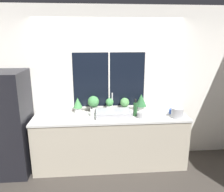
{
  "coord_description": "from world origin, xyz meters",
  "views": [
    {
      "loc": [
        -0.26,
        -3.12,
        2.18
      ],
      "look_at": [
        0.02,
        0.3,
        1.26
      ],
      "focal_mm": 35.0,
      "sensor_mm": 36.0,
      "label": 1
    }
  ],
  "objects_px": {
    "bottle_tall": "(135,109)",
    "kettle": "(177,112)",
    "refrigerator": "(5,124)",
    "potted_plant_center": "(110,105)",
    "potted_plant_far_left": "(78,104)",
    "soap_bottle": "(92,112)",
    "mug_blue": "(172,111)",
    "potted_plant_left": "(93,103)",
    "potted_plant_right": "(125,104)",
    "mug_grey": "(140,115)",
    "potted_plant_far_right": "(141,101)",
    "sink": "(113,113)"
  },
  "relations": [
    {
      "from": "potted_plant_center",
      "to": "mug_grey",
      "type": "distance_m",
      "value": 0.58
    },
    {
      "from": "sink",
      "to": "mug_grey",
      "type": "height_order",
      "value": "sink"
    },
    {
      "from": "potted_plant_right",
      "to": "mug_grey",
      "type": "relative_size",
      "value": 2.62
    },
    {
      "from": "kettle",
      "to": "soap_bottle",
      "type": "bearing_deg",
      "value": 172.96
    },
    {
      "from": "potted_plant_right",
      "to": "mug_grey",
      "type": "xyz_separation_m",
      "value": [
        0.2,
        -0.34,
        -0.09
      ]
    },
    {
      "from": "mug_blue",
      "to": "potted_plant_left",
      "type": "bearing_deg",
      "value": 172.17
    },
    {
      "from": "refrigerator",
      "to": "kettle",
      "type": "relative_size",
      "value": 8.64
    },
    {
      "from": "sink",
      "to": "soap_bottle",
      "type": "bearing_deg",
      "value": 178.01
    },
    {
      "from": "refrigerator",
      "to": "potted_plant_center",
      "type": "distance_m",
      "value": 1.74
    },
    {
      "from": "potted_plant_far_left",
      "to": "soap_bottle",
      "type": "relative_size",
      "value": 1.62
    },
    {
      "from": "potted_plant_left",
      "to": "potted_plant_right",
      "type": "distance_m",
      "value": 0.55
    },
    {
      "from": "bottle_tall",
      "to": "mug_blue",
      "type": "xyz_separation_m",
      "value": [
        0.65,
        0.06,
        -0.08
      ]
    },
    {
      "from": "bottle_tall",
      "to": "mug_blue",
      "type": "height_order",
      "value": "bottle_tall"
    },
    {
      "from": "potted_plant_far_right",
      "to": "mug_blue",
      "type": "distance_m",
      "value": 0.55
    },
    {
      "from": "soap_bottle",
      "to": "mug_blue",
      "type": "relative_size",
      "value": 1.83
    },
    {
      "from": "potted_plant_left",
      "to": "potted_plant_right",
      "type": "xyz_separation_m",
      "value": [
        0.55,
        0.0,
        -0.04
      ]
    },
    {
      "from": "soap_bottle",
      "to": "mug_grey",
      "type": "height_order",
      "value": "soap_bottle"
    },
    {
      "from": "sink",
      "to": "mug_grey",
      "type": "distance_m",
      "value": 0.44
    },
    {
      "from": "soap_bottle",
      "to": "kettle",
      "type": "height_order",
      "value": "kettle"
    },
    {
      "from": "potted_plant_far_left",
      "to": "soap_bottle",
      "type": "distance_m",
      "value": 0.33
    },
    {
      "from": "soap_bottle",
      "to": "bottle_tall",
      "type": "height_order",
      "value": "bottle_tall"
    },
    {
      "from": "potted_plant_far_right",
      "to": "soap_bottle",
      "type": "distance_m",
      "value": 0.9
    },
    {
      "from": "refrigerator",
      "to": "potted_plant_left",
      "type": "height_order",
      "value": "refrigerator"
    },
    {
      "from": "refrigerator",
      "to": "potted_plant_far_left",
      "type": "height_order",
      "value": "refrigerator"
    },
    {
      "from": "potted_plant_center",
      "to": "mug_grey",
      "type": "xyz_separation_m",
      "value": [
        0.46,
        -0.34,
        -0.08
      ]
    },
    {
      "from": "potted_plant_center",
      "to": "kettle",
      "type": "distance_m",
      "value": 1.14
    },
    {
      "from": "potted_plant_right",
      "to": "bottle_tall",
      "type": "xyz_separation_m",
      "value": [
        0.15,
        -0.24,
        -0.01
      ]
    },
    {
      "from": "potted_plant_far_right",
      "to": "sink",
      "type": "bearing_deg",
      "value": -156.97
    },
    {
      "from": "bottle_tall",
      "to": "potted_plant_center",
      "type": "bearing_deg",
      "value": 149.59
    },
    {
      "from": "soap_bottle",
      "to": "sink",
      "type": "bearing_deg",
      "value": -1.99
    },
    {
      "from": "refrigerator",
      "to": "potted_plant_right",
      "type": "xyz_separation_m",
      "value": [
        1.97,
        0.25,
        0.2
      ]
    },
    {
      "from": "potted_plant_right",
      "to": "soap_bottle",
      "type": "distance_m",
      "value": 0.62
    },
    {
      "from": "refrigerator",
      "to": "potted_plant_left",
      "type": "distance_m",
      "value": 1.47
    },
    {
      "from": "kettle",
      "to": "potted_plant_left",
      "type": "bearing_deg",
      "value": 164.52
    },
    {
      "from": "potted_plant_left",
      "to": "mug_blue",
      "type": "bearing_deg",
      "value": -7.83
    },
    {
      "from": "refrigerator",
      "to": "sink",
      "type": "height_order",
      "value": "refrigerator"
    },
    {
      "from": "sink",
      "to": "potted_plant_far_right",
      "type": "bearing_deg",
      "value": 23.03
    },
    {
      "from": "potted_plant_far_left",
      "to": "mug_grey",
      "type": "height_order",
      "value": "potted_plant_far_left"
    },
    {
      "from": "kettle",
      "to": "potted_plant_right",
      "type": "bearing_deg",
      "value": 155.13
    },
    {
      "from": "refrigerator",
      "to": "potted_plant_far_left",
      "type": "xyz_separation_m",
      "value": [
        1.15,
        0.25,
        0.21
      ]
    },
    {
      "from": "potted_plant_center",
      "to": "soap_bottle",
      "type": "xyz_separation_m",
      "value": [
        -0.32,
        -0.21,
        -0.06
      ]
    },
    {
      "from": "potted_plant_far_left",
      "to": "refrigerator",
      "type": "bearing_deg",
      "value": -167.56
    },
    {
      "from": "mug_grey",
      "to": "bottle_tall",
      "type": "bearing_deg",
      "value": 118.26
    },
    {
      "from": "sink",
      "to": "potted_plant_center",
      "type": "height_order",
      "value": "sink"
    },
    {
      "from": "potted_plant_right",
      "to": "soap_bottle",
      "type": "bearing_deg",
      "value": -160.43
    },
    {
      "from": "bottle_tall",
      "to": "kettle",
      "type": "distance_m",
      "value": 0.68
    },
    {
      "from": "sink",
      "to": "potted_plant_right",
      "type": "relative_size",
      "value": 2.36
    },
    {
      "from": "refrigerator",
      "to": "potted_plant_right",
      "type": "relative_size",
      "value": 6.8
    },
    {
      "from": "potted_plant_far_left",
      "to": "potted_plant_far_right",
      "type": "height_order",
      "value": "potted_plant_far_right"
    },
    {
      "from": "potted_plant_far_right",
      "to": "mug_blue",
      "type": "height_order",
      "value": "potted_plant_far_right"
    }
  ]
}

